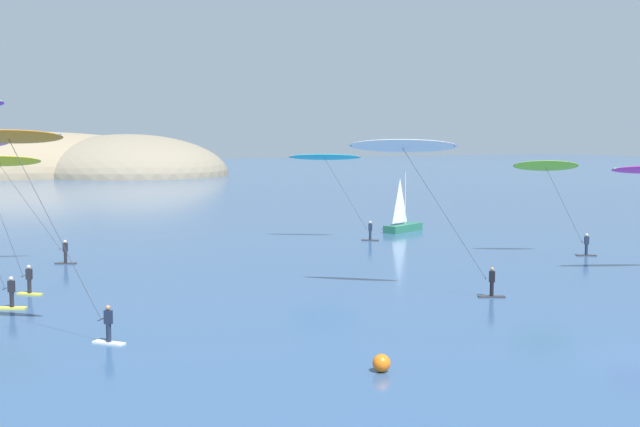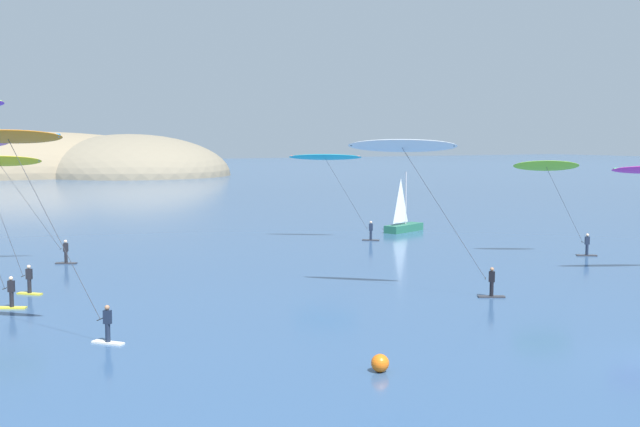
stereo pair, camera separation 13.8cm
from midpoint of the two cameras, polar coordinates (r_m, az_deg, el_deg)
The scene contains 8 objects.
headland_island at distance 201.07m, azimuth -20.97°, elevation 2.50°, with size 124.85×57.25×20.82m.
sailboat_near at distance 77.45m, azimuth 6.16°, elevation -0.79°, with size 5.85×3.11×5.70m.
kitesurfer_lime at distance 63.04m, azimuth 16.07°, elevation 2.83°, with size 5.93×4.23×7.34m.
kitesurfer_orange at distance 37.81m, azimuth -20.65°, elevation 3.96°, with size 6.29×6.25×9.40m.
kitesurfer_white at distance 45.98m, azimuth 6.41°, elevation 4.07°, with size 7.12×6.71×8.96m.
kitesurfer_cyan at distance 70.01m, azimuth 0.68°, elevation 3.60°, with size 6.87×5.34×7.62m.
kitesurfer_yellow at distance 60.40m, azimuth -21.51°, elevation 2.99°, with size 7.74×4.02×7.79m.
marker_buoy at distance 31.35m, azimuth 4.42°, elevation -10.56°, with size 0.70×0.70×0.70m, color orange.
Camera 2 is at (-28.30, -19.57, 8.97)m, focal length 45.00 mm.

